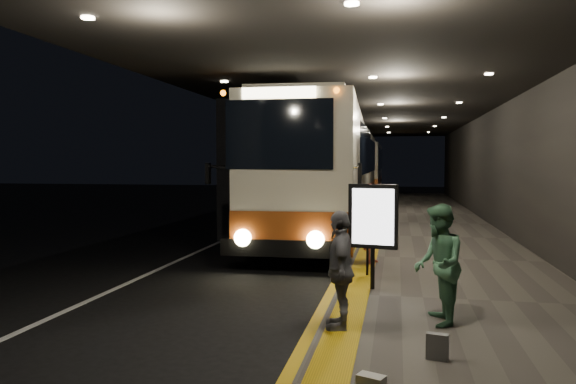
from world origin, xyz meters
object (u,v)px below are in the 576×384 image
(coach_third, at_px, (364,170))
(stanchion_post, at_px, (367,249))
(bag_polka, at_px, (437,347))
(coach_second, at_px, (344,173))
(passenger_waiting_grey, at_px, (340,270))
(info_sign, at_px, (373,218))
(passenger_waiting_green, at_px, (439,264))
(coach_main, at_px, (319,178))
(passenger_boarding, at_px, (372,224))

(coach_third, distance_m, stanchion_post, 33.24)
(bag_polka, distance_m, stanchion_post, 4.89)
(coach_second, distance_m, stanchion_post, 17.71)
(bag_polka, bearing_deg, coach_third, 94.64)
(coach_second, bearing_deg, coach_third, 89.54)
(passenger_waiting_grey, height_order, info_sign, info_sign)
(coach_third, bearing_deg, info_sign, -86.77)
(passenger_waiting_green, distance_m, bag_polka, 1.65)
(coach_second, xyz_separation_m, coach_third, (0.09, 15.61, -0.06))
(passenger_waiting_green, distance_m, stanchion_post, 3.50)
(coach_second, distance_m, info_sign, 18.87)
(coach_third, height_order, passenger_waiting_grey, coach_third)
(passenger_waiting_green, bearing_deg, stanchion_post, -164.07)
(coach_main, distance_m, bag_polka, 12.10)
(stanchion_post, bearing_deg, coach_second, 96.83)
(bag_polka, bearing_deg, passenger_boarding, 99.49)
(passenger_boarding, xyz_separation_m, stanchion_post, (-0.02, -1.45, -0.37))
(bag_polka, bearing_deg, coach_main, 104.45)
(coach_second, distance_m, passenger_waiting_green, 21.10)
(coach_second, height_order, passenger_waiting_green, coach_second)
(coach_main, relative_size, coach_second, 1.05)
(passenger_waiting_green, xyz_separation_m, stanchion_post, (-1.17, 3.28, -0.32))
(info_sign, bearing_deg, coach_second, 108.71)
(passenger_boarding, xyz_separation_m, bag_polka, (1.04, -6.21, -0.76))
(coach_main, height_order, bag_polka, coach_main)
(coach_second, height_order, bag_polka, coach_second)
(coach_second, xyz_separation_m, passenger_boarding, (2.13, -16.09, -0.84))
(coach_third, distance_m, passenger_waiting_grey, 36.96)
(passenger_boarding, bearing_deg, stanchion_post, -176.66)
(coach_second, xyz_separation_m, passenger_waiting_green, (3.27, -20.82, -0.89))
(passenger_waiting_green, distance_m, info_sign, 2.36)
(passenger_waiting_grey, xyz_separation_m, stanchion_post, (0.18, 3.75, -0.28))
(coach_main, xyz_separation_m, coach_second, (-0.17, 10.69, -0.06))
(passenger_waiting_grey, relative_size, bag_polka, 5.36)
(coach_second, xyz_separation_m, info_sign, (2.26, -18.73, -0.46))
(coach_third, xyz_separation_m, passenger_boarding, (2.04, -31.70, -0.78))
(coach_second, relative_size, stanchion_post, 11.63)
(coach_third, relative_size, passenger_waiting_grey, 7.42)
(passenger_boarding, relative_size, info_sign, 0.95)
(coach_second, bearing_deg, coach_main, -89.21)
(info_sign, relative_size, stanchion_post, 1.77)
(passenger_waiting_grey, bearing_deg, passenger_waiting_green, 102.10)
(coach_third, height_order, bag_polka, coach_third)
(info_sign, height_order, stanchion_post, info_sign)
(passenger_waiting_green, height_order, passenger_waiting_grey, passenger_waiting_green)
(coach_second, height_order, info_sign, coach_second)
(coach_second, bearing_deg, bag_polka, -82.06)
(passenger_waiting_grey, relative_size, info_sign, 0.86)
(bag_polka, height_order, info_sign, info_sign)
(passenger_boarding, distance_m, passenger_waiting_grey, 5.20)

